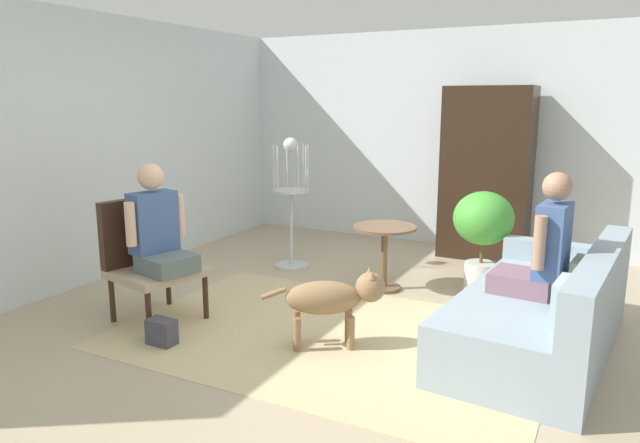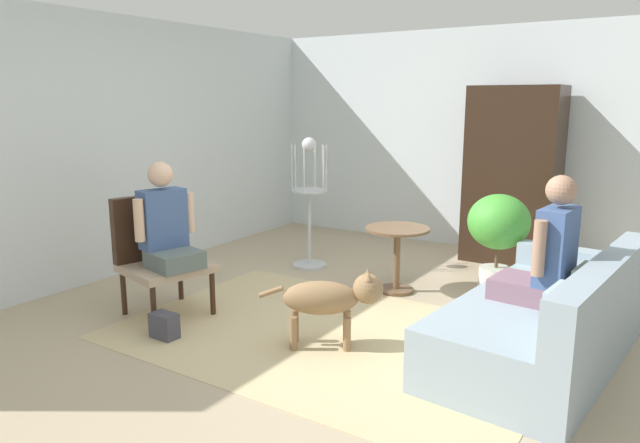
% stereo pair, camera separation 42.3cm
% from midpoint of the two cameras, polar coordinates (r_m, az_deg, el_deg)
% --- Properties ---
extents(ground_plane, '(7.46, 7.46, 0.00)m').
position_cam_midpoint_polar(ground_plane, '(4.58, -1.37, -10.62)').
color(ground_plane, tan).
extents(back_wall, '(5.84, 0.12, 2.56)m').
position_cam_midpoint_polar(back_wall, '(7.19, 10.88, 7.87)').
color(back_wall, silver).
rests_on(back_wall, ground).
extents(left_wall, '(0.12, 6.81, 2.56)m').
position_cam_midpoint_polar(left_wall, '(6.20, -22.44, 6.60)').
color(left_wall, silver).
rests_on(left_wall, ground).
extents(area_rug, '(3.13, 2.11, 0.01)m').
position_cam_midpoint_polar(area_rug, '(4.48, -1.78, -11.09)').
color(area_rug, '#C6B284').
rests_on(area_rug, ground).
extents(couch, '(1.13, 2.06, 0.77)m').
position_cam_midpoint_polar(couch, '(4.36, 18.54, -8.58)').
color(couch, '#8EA0AD').
rests_on(couch, ground).
extents(armchair, '(0.74, 0.75, 0.97)m').
position_cam_midpoint_polar(armchair, '(4.96, -18.92, -2.90)').
color(armchair, '#382316').
rests_on(armchair, ground).
extents(person_on_couch, '(0.51, 0.52, 0.86)m').
position_cam_midpoint_polar(person_on_couch, '(4.21, 18.28, -2.53)').
color(person_on_couch, '#7E5A6A').
extents(person_on_armchair, '(0.51, 0.51, 0.84)m').
position_cam_midpoint_polar(person_on_armchair, '(4.77, -18.07, -0.70)').
color(person_on_armchair, '#566462').
extents(round_end_table, '(0.58, 0.58, 0.61)m').
position_cam_midpoint_polar(round_end_table, '(5.42, 4.09, -2.42)').
color(round_end_table, brown).
rests_on(round_end_table, ground).
extents(dog, '(0.79, 0.52, 0.58)m').
position_cam_midpoint_polar(dog, '(4.18, -1.54, -7.46)').
color(dog, olive).
rests_on(dog, ground).
extents(bird_cage_stand, '(0.37, 0.37, 1.37)m').
position_cam_midpoint_polar(bird_cage_stand, '(6.09, -4.82, 1.57)').
color(bird_cage_stand, silver).
rests_on(bird_cage_stand, ground).
extents(potted_plant, '(0.53, 0.53, 0.95)m').
position_cam_midpoint_polar(potted_plant, '(5.38, 13.48, -0.60)').
color(potted_plant, beige).
rests_on(potted_plant, ground).
extents(armoire_cabinet, '(0.93, 0.56, 1.89)m').
position_cam_midpoint_polar(armoire_cabinet, '(6.68, 14.24, 4.57)').
color(armoire_cabinet, black).
rests_on(armoire_cabinet, ground).
extents(handbag, '(0.21, 0.13, 0.19)m').
position_cam_midpoint_polar(handbag, '(4.50, -17.86, -10.28)').
color(handbag, '#3F3F4C').
rests_on(handbag, ground).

